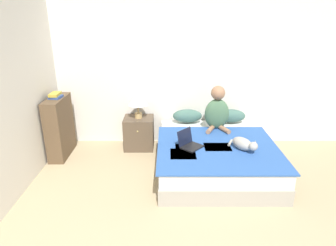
{
  "coord_description": "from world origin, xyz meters",
  "views": [
    {
      "loc": [
        -0.36,
        -1.38,
        2.23
      ],
      "look_at": [
        -0.36,
        2.41,
        0.79
      ],
      "focal_mm": 32.0,
      "sensor_mm": 36.0,
      "label": 1
    }
  ],
  "objects_px": {
    "cat_tabby": "(244,144)",
    "laptop_open": "(189,143)",
    "pillow_far": "(231,116)",
    "table_lamp": "(138,100)",
    "book_stack_top": "(55,96)",
    "nightstand": "(139,133)",
    "bed": "(215,155)",
    "bookshelf": "(59,127)",
    "person_sitting": "(217,110)",
    "pillow_near": "(187,116)"
  },
  "relations": [
    {
      "from": "bed",
      "to": "pillow_far",
      "type": "bearing_deg",
      "value": 65.55
    },
    {
      "from": "pillow_near",
      "to": "bookshelf",
      "type": "xyz_separation_m",
      "value": [
        -2.05,
        -0.34,
        -0.07
      ]
    },
    {
      "from": "person_sitting",
      "to": "book_stack_top",
      "type": "bearing_deg",
      "value": -178.68
    },
    {
      "from": "bookshelf",
      "to": "book_stack_top",
      "type": "xyz_separation_m",
      "value": [
        0.0,
        -0.0,
        0.52
      ]
    },
    {
      "from": "cat_tabby",
      "to": "book_stack_top",
      "type": "relative_size",
      "value": 1.98
    },
    {
      "from": "pillow_far",
      "to": "book_stack_top",
      "type": "height_order",
      "value": "book_stack_top"
    },
    {
      "from": "cat_tabby",
      "to": "bookshelf",
      "type": "height_order",
      "value": "bookshelf"
    },
    {
      "from": "cat_tabby",
      "to": "nightstand",
      "type": "bearing_deg",
      "value": -159.73
    },
    {
      "from": "bed",
      "to": "laptop_open",
      "type": "bearing_deg",
      "value": -156.62
    },
    {
      "from": "pillow_far",
      "to": "bookshelf",
      "type": "xyz_separation_m",
      "value": [
        -2.79,
        -0.34,
        -0.07
      ]
    },
    {
      "from": "bed",
      "to": "bookshelf",
      "type": "distance_m",
      "value": 2.48
    },
    {
      "from": "cat_tabby",
      "to": "laptop_open",
      "type": "bearing_deg",
      "value": -134.38
    },
    {
      "from": "pillow_near",
      "to": "table_lamp",
      "type": "xyz_separation_m",
      "value": [
        -0.82,
        -0.07,
        0.31
      ]
    },
    {
      "from": "pillow_near",
      "to": "nightstand",
      "type": "distance_m",
      "value": 0.87
    },
    {
      "from": "bed",
      "to": "pillow_far",
      "type": "distance_m",
      "value": 0.95
    },
    {
      "from": "nightstand",
      "to": "pillow_far",
      "type": "bearing_deg",
      "value": 2.7
    },
    {
      "from": "cat_tabby",
      "to": "pillow_near",
      "type": "bearing_deg",
      "value": 176.77
    },
    {
      "from": "nightstand",
      "to": "bookshelf",
      "type": "height_order",
      "value": "bookshelf"
    },
    {
      "from": "person_sitting",
      "to": "table_lamp",
      "type": "relative_size",
      "value": 1.62
    },
    {
      "from": "pillow_far",
      "to": "person_sitting",
      "type": "distance_m",
      "value": 0.45
    },
    {
      "from": "person_sitting",
      "to": "laptop_open",
      "type": "relative_size",
      "value": 1.78
    },
    {
      "from": "book_stack_top",
      "to": "pillow_far",
      "type": "bearing_deg",
      "value": 7.04
    },
    {
      "from": "person_sitting",
      "to": "book_stack_top",
      "type": "relative_size",
      "value": 2.95
    },
    {
      "from": "pillow_near",
      "to": "table_lamp",
      "type": "height_order",
      "value": "table_lamp"
    },
    {
      "from": "pillow_near",
      "to": "person_sitting",
      "type": "xyz_separation_m",
      "value": [
        0.45,
        -0.29,
        0.19
      ]
    },
    {
      "from": "table_lamp",
      "to": "bed",
      "type": "bearing_deg",
      "value": -31.89
    },
    {
      "from": "cat_tabby",
      "to": "laptop_open",
      "type": "distance_m",
      "value": 0.74
    },
    {
      "from": "cat_tabby",
      "to": "bed",
      "type": "bearing_deg",
      "value": -165.57
    },
    {
      "from": "table_lamp",
      "to": "bookshelf",
      "type": "height_order",
      "value": "table_lamp"
    },
    {
      "from": "pillow_far",
      "to": "table_lamp",
      "type": "bearing_deg",
      "value": -177.43
    },
    {
      "from": "nightstand",
      "to": "table_lamp",
      "type": "height_order",
      "value": "table_lamp"
    },
    {
      "from": "laptop_open",
      "to": "pillow_near",
      "type": "bearing_deg",
      "value": 40.44
    },
    {
      "from": "bookshelf",
      "to": "book_stack_top",
      "type": "height_order",
      "value": "book_stack_top"
    },
    {
      "from": "bed",
      "to": "pillow_near",
      "type": "relative_size",
      "value": 3.89
    },
    {
      "from": "table_lamp",
      "to": "bookshelf",
      "type": "distance_m",
      "value": 1.32
    },
    {
      "from": "pillow_far",
      "to": "cat_tabby",
      "type": "height_order",
      "value": "pillow_far"
    },
    {
      "from": "nightstand",
      "to": "bookshelf",
      "type": "relative_size",
      "value": 0.56
    },
    {
      "from": "person_sitting",
      "to": "bookshelf",
      "type": "relative_size",
      "value": 0.72
    },
    {
      "from": "table_lamp",
      "to": "book_stack_top",
      "type": "xyz_separation_m",
      "value": [
        -1.23,
        -0.27,
        0.15
      ]
    },
    {
      "from": "bed",
      "to": "person_sitting",
      "type": "relative_size",
      "value": 2.74
    },
    {
      "from": "nightstand",
      "to": "bed",
      "type": "bearing_deg",
      "value": -31.76
    },
    {
      "from": "person_sitting",
      "to": "book_stack_top",
      "type": "xyz_separation_m",
      "value": [
        -2.5,
        -0.06,
        0.26
      ]
    },
    {
      "from": "cat_tabby",
      "to": "book_stack_top",
      "type": "xyz_separation_m",
      "value": [
        -2.75,
        0.74,
        0.47
      ]
    },
    {
      "from": "person_sitting",
      "to": "table_lamp",
      "type": "height_order",
      "value": "person_sitting"
    },
    {
      "from": "pillow_far",
      "to": "laptop_open",
      "type": "bearing_deg",
      "value": -127.91
    },
    {
      "from": "pillow_far",
      "to": "bookshelf",
      "type": "relative_size",
      "value": 0.51
    },
    {
      "from": "laptop_open",
      "to": "bookshelf",
      "type": "relative_size",
      "value": 0.41
    },
    {
      "from": "bed",
      "to": "laptop_open",
      "type": "height_order",
      "value": "laptop_open"
    },
    {
      "from": "laptop_open",
      "to": "bookshelf",
      "type": "height_order",
      "value": "bookshelf"
    },
    {
      "from": "person_sitting",
      "to": "laptop_open",
      "type": "distance_m",
      "value": 0.88
    }
  ]
}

